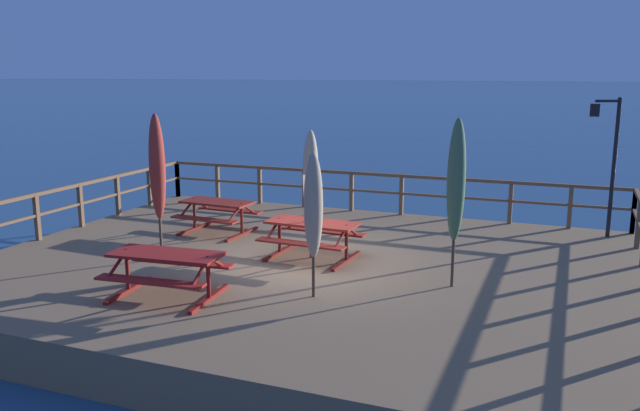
# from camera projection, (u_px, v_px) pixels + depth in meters

# --- Properties ---
(ground_plane) EXTENTS (600.00, 600.00, 0.00)m
(ground_plane) POSITION_uv_depth(u_px,v_px,m) (306.00, 296.00, 13.27)
(ground_plane) COLOR navy
(wooden_deck) EXTENTS (12.92, 10.12, 0.75)m
(wooden_deck) POSITION_uv_depth(u_px,v_px,m) (306.00, 279.00, 13.20)
(wooden_deck) COLOR #846647
(wooden_deck) RESTS_ON ground
(railing_waterside_far) EXTENTS (12.72, 0.10, 1.09)m
(railing_waterside_far) POSITION_uv_depth(u_px,v_px,m) (376.00, 186.00, 17.44)
(railing_waterside_far) COLOR brown
(railing_waterside_far) RESTS_ON wooden_deck
(railing_side_left) EXTENTS (0.10, 9.92, 1.09)m
(railing_side_left) POSITION_uv_depth(u_px,v_px,m) (59.00, 203.00, 15.23)
(railing_side_left) COLOR brown
(railing_side_left) RESTS_ON wooden_deck
(picnic_table_mid_centre) EXTENTS (1.75, 1.48, 0.78)m
(picnic_table_mid_centre) POSITION_uv_depth(u_px,v_px,m) (217.00, 210.00, 15.30)
(picnic_table_mid_centre) COLOR maroon
(picnic_table_mid_centre) RESTS_ON wooden_deck
(picnic_table_back_right) EXTENTS (2.02, 1.57, 0.78)m
(picnic_table_back_right) POSITION_uv_depth(u_px,v_px,m) (167.00, 265.00, 10.96)
(picnic_table_back_right) COLOR maroon
(picnic_table_back_right) RESTS_ON wooden_deck
(picnic_table_front_left) EXTENTS (1.94, 1.49, 0.78)m
(picnic_table_front_left) POSITION_uv_depth(u_px,v_px,m) (312.00, 232.00, 13.21)
(picnic_table_front_left) COLOR maroon
(picnic_table_front_left) RESTS_ON wooden_deck
(patio_umbrella_tall_back_left) EXTENTS (0.32, 0.32, 3.00)m
(patio_umbrella_tall_back_left) POSITION_uv_depth(u_px,v_px,m) (456.00, 181.00, 11.18)
(patio_umbrella_tall_back_left) COLOR #4C3828
(patio_umbrella_tall_back_left) RESTS_ON wooden_deck
(patio_umbrella_short_back) EXTENTS (0.32, 0.32, 2.48)m
(patio_umbrella_short_back) POSITION_uv_depth(u_px,v_px,m) (313.00, 206.00, 10.73)
(patio_umbrella_short_back) COLOR #4C3828
(patio_umbrella_short_back) RESTS_ON wooden_deck
(patio_umbrella_tall_front) EXTENTS (0.32, 0.32, 2.63)m
(patio_umbrella_tall_front) POSITION_uv_depth(u_px,v_px,m) (311.00, 177.00, 13.00)
(patio_umbrella_tall_front) COLOR #4C3828
(patio_umbrella_tall_front) RESTS_ON wooden_deck
(patio_umbrella_tall_mid_right) EXTENTS (0.32, 0.32, 2.97)m
(patio_umbrella_tall_mid_right) POSITION_uv_depth(u_px,v_px,m) (157.00, 168.00, 12.89)
(patio_umbrella_tall_mid_right) COLOR #4C3828
(patio_umbrella_tall_mid_right) RESTS_ON wooden_deck
(lamp_post_hooked) EXTENTS (0.65, 0.37, 3.20)m
(lamp_post_hooked) POSITION_uv_depth(u_px,v_px,m) (607.00, 146.00, 14.59)
(lamp_post_hooked) COLOR black
(lamp_post_hooked) RESTS_ON wooden_deck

